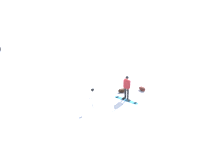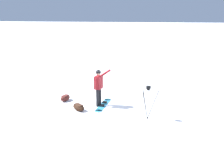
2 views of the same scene
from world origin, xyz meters
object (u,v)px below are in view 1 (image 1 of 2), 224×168
snowboarder (127,85)px  gear_bag_small (142,89)px  snowboard (126,100)px  gear_bag_large (122,90)px  camera_tripod (93,95)px

snowboarder → gear_bag_small: (-0.20, -1.73, -0.84)m
snowboarder → snowboard: (-0.10, 0.17, -0.97)m
gear_bag_small → gear_bag_large: bearing=47.9°
gear_bag_large → gear_bag_small: (-0.97, -1.07, 0.01)m
snowboard → camera_tripod: 2.51m
snowboard → gear_bag_large: size_ratio=2.43×
gear_bag_large → camera_tripod: 3.04m
gear_bag_small → snowboarder: bearing=83.3°
snowboarder → camera_tripod: (0.93, 2.27, -0.04)m
gear_bag_small → camera_tripod: bearing=74.2°
snowboarder → camera_tripod: 2.45m
snowboard → gear_bag_large: (0.86, -0.83, 0.12)m
snowboard → camera_tripod: bearing=64.0°
gear_bag_large → snowboarder: bearing=139.3°
gear_bag_large → camera_tripod: size_ratio=0.56×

